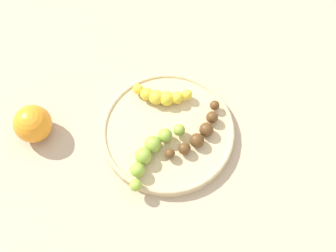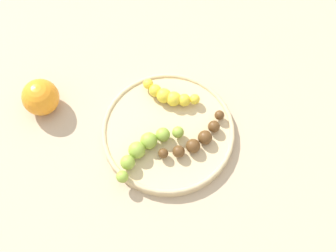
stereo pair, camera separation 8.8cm
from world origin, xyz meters
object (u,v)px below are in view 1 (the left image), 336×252
(banana_overripe, at_px, (199,133))
(banana_yellow, at_px, (162,96))
(banana_green, at_px, (151,152))
(fruit_bowl, at_px, (168,132))
(orange_fruit, at_px, (33,124))

(banana_overripe, bearing_deg, banana_yellow, 171.46)
(banana_green, xyz_separation_m, banana_overripe, (-0.01, -0.10, -0.00))
(banana_yellow, distance_m, banana_green, 0.13)
(fruit_bowl, relative_size, banana_yellow, 2.55)
(banana_yellow, height_order, banana_overripe, banana_yellow)
(banana_overripe, xyz_separation_m, orange_fruit, (0.17, 0.28, 0.00))
(fruit_bowl, distance_m, banana_overripe, 0.07)
(banana_green, bearing_deg, banana_yellow, -63.18)
(banana_yellow, bearing_deg, orange_fruit, -68.00)
(fruit_bowl, bearing_deg, orange_fruit, 61.55)
(orange_fruit, bearing_deg, banana_green, -131.64)
(banana_green, bearing_deg, banana_overripe, -120.47)
(banana_green, bearing_deg, orange_fruit, 21.53)
(banana_green, height_order, orange_fruit, orange_fruit)
(banana_yellow, relative_size, banana_green, 0.71)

